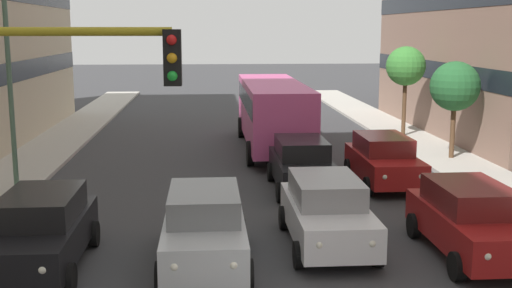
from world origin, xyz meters
TOP-DOWN VIEW (x-y plane):
  - car_0 at (-4.79, -4.80)m, footprint 2.02×4.44m
  - car_1 at (-1.51, -5.76)m, footprint 2.02×4.44m
  - car_2 at (1.50, -4.71)m, footprint 2.02×4.44m
  - car_3 at (5.16, -4.74)m, footprint 2.02×4.44m
  - car_row2_0 at (-4.65, -11.90)m, footprint 2.02×4.44m
  - car_row2_1 at (-1.72, -11.35)m, footprint 2.02×4.44m
  - bus_behind_traffic at (-1.51, -19.00)m, footprint 2.78×10.50m
  - street_lamp_right at (7.22, -11.66)m, footprint 3.04×0.28m
  - street_tree_2 at (-8.53, -15.66)m, footprint 2.00×2.00m
  - street_tree_3 at (-8.24, -21.24)m, footprint 1.91×1.91m

SIDE VIEW (x-z plane):
  - car_0 at x=-4.79m, z-range 0.03..1.75m
  - car_1 at x=-1.51m, z-range 0.03..1.75m
  - car_2 at x=1.50m, z-range 0.03..1.75m
  - car_3 at x=5.16m, z-range 0.03..1.75m
  - car_row2_0 at x=-4.65m, z-range 0.03..1.75m
  - car_row2_1 at x=-1.72m, z-range 0.03..1.75m
  - bus_behind_traffic at x=-1.51m, z-range 0.36..3.36m
  - street_tree_2 at x=-8.53m, z-range 1.09..5.01m
  - street_tree_3 at x=-8.24m, z-range 1.35..5.72m
  - street_lamp_right at x=7.22m, z-range 0.98..8.55m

